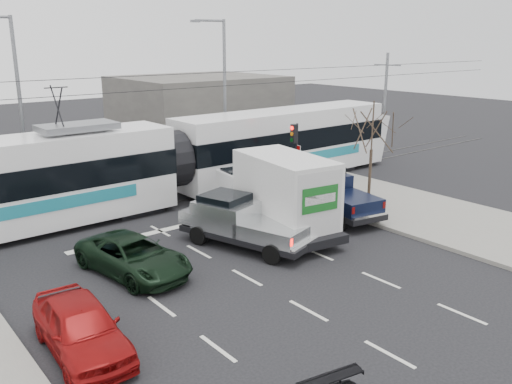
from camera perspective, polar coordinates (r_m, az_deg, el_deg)
ground at (r=19.70m, az=2.97°, el=-7.70°), size 120.00×120.00×0.00m
sidewalk_right at (r=26.18m, az=17.87°, el=-2.27°), size 6.00×60.00×0.15m
rails at (r=27.50m, az=-11.01°, el=-1.07°), size 60.00×1.60×0.03m
building_right at (r=44.83m, az=-6.06°, el=8.83°), size 12.00×10.00×5.00m
bare_tree at (r=25.65m, az=12.16°, el=6.34°), size 2.40×2.40×5.00m
traffic_signal at (r=27.71m, az=4.12°, el=5.12°), size 0.44×0.44×3.60m
street_lamp_near at (r=33.71m, az=-3.57°, el=11.09°), size 2.38×0.25×9.00m
street_lamp_far at (r=30.60m, az=-23.99°, el=9.32°), size 2.38×0.25×9.00m
catenary at (r=26.66m, az=-11.45°, el=6.92°), size 60.00×0.20×7.00m
tram at (r=26.93m, az=-9.05°, el=3.27°), size 29.05×3.24×5.92m
silver_pickup at (r=21.19m, az=-1.76°, el=-3.11°), size 3.34×5.75×1.98m
box_truck at (r=22.43m, az=2.26°, el=-0.22°), size 3.23×7.00×3.37m
navy_pickup at (r=25.09m, az=7.86°, el=-0.05°), size 2.74×5.37×2.16m
green_car at (r=19.24m, az=-12.79°, el=-6.59°), size 2.86×4.94×1.30m
red_car at (r=14.99m, az=-17.93°, el=-13.40°), size 1.97×4.34×1.44m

